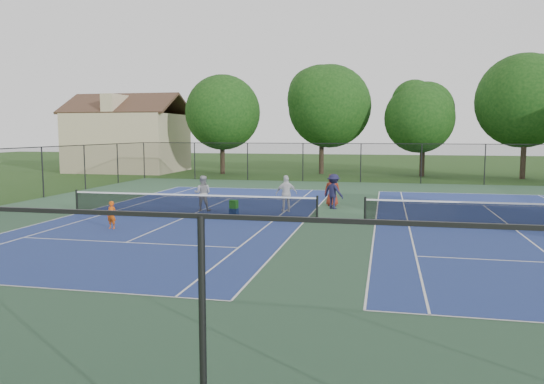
% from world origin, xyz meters
% --- Properties ---
extents(ground, '(140.00, 140.00, 0.00)m').
position_xyz_m(ground, '(0.00, 0.00, 0.00)').
color(ground, '#234716').
rests_on(ground, ground).
extents(court_pad, '(36.00, 36.00, 0.01)m').
position_xyz_m(court_pad, '(0.00, 0.00, 0.00)').
color(court_pad, '#2B4D36').
rests_on(court_pad, ground).
extents(tennis_court_left, '(12.00, 23.83, 1.07)m').
position_xyz_m(tennis_court_left, '(-7.00, 0.00, 0.10)').
color(tennis_court_left, navy).
rests_on(tennis_court_left, ground).
extents(tennis_court_right, '(12.00, 23.83, 1.07)m').
position_xyz_m(tennis_court_right, '(7.00, 0.00, 0.10)').
color(tennis_court_right, navy).
rests_on(tennis_court_right, ground).
extents(perimeter_fence, '(36.08, 36.08, 3.02)m').
position_xyz_m(perimeter_fence, '(0.00, 0.00, 1.60)').
color(perimeter_fence, black).
rests_on(perimeter_fence, ground).
extents(tree_back_a, '(6.80, 6.80, 9.15)m').
position_xyz_m(tree_back_a, '(-13.00, 24.00, 6.04)').
color(tree_back_a, '#2D2116').
rests_on(tree_back_a, ground).
extents(tree_back_b, '(7.60, 7.60, 10.03)m').
position_xyz_m(tree_back_b, '(-4.00, 26.00, 6.60)').
color(tree_back_b, '#2D2116').
rests_on(tree_back_b, ground).
extents(tree_back_c, '(6.00, 6.00, 8.40)m').
position_xyz_m(tree_back_c, '(5.00, 25.00, 5.48)').
color(tree_back_c, '#2D2116').
rests_on(tree_back_c, ground).
extents(tree_back_d, '(7.80, 7.80, 10.37)m').
position_xyz_m(tree_back_d, '(13.00, 24.00, 6.82)').
color(tree_back_d, '#2D2116').
rests_on(tree_back_d, ground).
extents(clapboard_house, '(10.80, 8.10, 7.65)m').
position_xyz_m(clapboard_house, '(-23.00, 25.00, 3.09)').
color(clapboard_house, tan).
rests_on(clapboard_house, ground).
extents(child_player, '(0.45, 0.33, 1.12)m').
position_xyz_m(child_player, '(-8.84, -4.03, 0.56)').
color(child_player, '#D54F0E').
rests_on(child_player, ground).
extents(instructor, '(0.91, 0.74, 1.75)m').
position_xyz_m(instructor, '(-6.92, 1.41, 0.87)').
color(instructor, '#97979A').
rests_on(instructor, ground).
extents(bystander_a, '(1.14, 0.80, 1.79)m').
position_xyz_m(bystander_a, '(-2.81, 1.96, 0.90)').
color(bystander_a, silver).
rests_on(bystander_a, ground).
extents(bystander_b, '(1.32, 1.20, 1.78)m').
position_xyz_m(bystander_b, '(-0.66, 3.44, 0.89)').
color(bystander_b, '#1A1A39').
rests_on(bystander_b, ground).
extents(bystander_c, '(0.88, 0.61, 1.70)m').
position_xyz_m(bystander_c, '(-0.83, 4.50, 0.85)').
color(bystander_c, maroon).
rests_on(bystander_c, ground).
extents(ball_crate, '(0.42, 0.36, 0.32)m').
position_xyz_m(ball_crate, '(-5.03, 0.40, 0.16)').
color(ball_crate, navy).
rests_on(ball_crate, ground).
extents(ball_hopper, '(0.39, 0.35, 0.39)m').
position_xyz_m(ball_hopper, '(-5.03, 0.40, 0.52)').
color(ball_hopper, green).
rests_on(ball_hopper, ball_crate).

